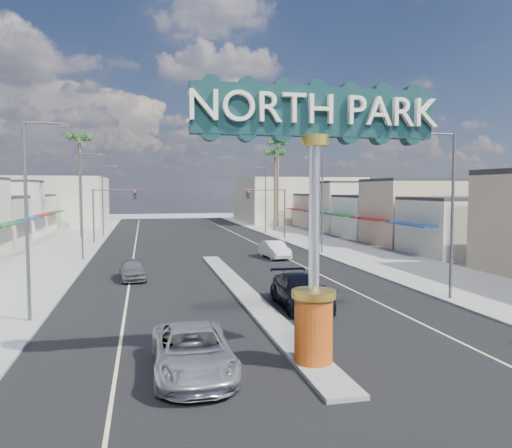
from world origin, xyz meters
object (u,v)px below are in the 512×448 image
streetlight_l_mid (83,200)px  car_parked_left (132,269)px  streetlight_l_near (30,210)px  palm_left_far (79,143)px  suv_left (193,351)px  car_parked_right (274,250)px  streetlight_r_near (450,207)px  traffic_signal_left (110,205)px  palm_right_mid (275,157)px  palm_right_far (278,148)px  streetlight_r_far (264,196)px  gateway_sign (315,191)px  traffic_signal_right (270,204)px  suv_right (300,291)px  streetlight_l_far (104,197)px  streetlight_r_mid (320,199)px

streetlight_l_mid → car_parked_left: streetlight_l_mid is taller
streetlight_l_near → palm_left_far: size_ratio=0.69×
suv_left → car_parked_right: bearing=69.8°
streetlight_r_near → suv_left: (-14.49, -7.84, -4.31)m
traffic_signal_left → streetlight_l_near: streetlight_l_near is taller
streetlight_l_mid → car_parked_right: 16.63m
palm_right_mid → palm_right_far: size_ratio=0.86×
streetlight_r_far → palm_right_far: size_ratio=0.64×
palm_right_mid → palm_right_far: (2.00, 6.00, 1.78)m
gateway_sign → car_parked_right: (5.50, 25.99, -5.18)m
gateway_sign → car_parked_right: size_ratio=2.01×
palm_right_mid → traffic_signal_right: bearing=-107.6°
traffic_signal_right → car_parked_right: 16.82m
suv_right → streetlight_l_far: bearing=108.8°
gateway_sign → streetlight_l_mid: bearing=110.4°
traffic_signal_left → suv_left: bearing=-83.0°
streetlight_l_mid → car_parked_left: bearing=-67.7°
gateway_sign → suv_left: bearing=177.4°
gateway_sign → palm_left_far: size_ratio=0.70×
streetlight_r_near → streetlight_r_far: 42.00m
streetlight_l_near → streetlight_r_near: size_ratio=1.00×
streetlight_r_near → palm_right_far: size_ratio=0.64×
streetlight_l_far → streetlight_r_near: same height
streetlight_r_mid → streetlight_r_near: bearing=-90.0°
palm_right_far → streetlight_l_far: bearing=-158.5°
gateway_sign → palm_right_mid: bearing=76.5°
traffic_signal_right → streetlight_r_near: (1.25, -33.99, 0.79)m
traffic_signal_left → car_parked_left: traffic_signal_left is taller
palm_right_far → car_parked_right: bearing=-105.6°
streetlight_r_mid → suv_left: bearing=-117.5°
streetlight_r_mid → car_parked_right: size_ratio=1.98×
car_parked_left → car_parked_right: size_ratio=0.90×
streetlight_l_near → suv_right: 13.32m
car_parked_left → traffic_signal_right: bearing=52.7°
streetlight_r_far → suv_left: size_ratio=1.65×
palm_right_far → streetlight_l_mid: bearing=-128.5°
gateway_sign → palm_right_mid: size_ratio=0.76×
car_parked_right → streetlight_l_far: bearing=118.2°
streetlight_r_near → streetlight_l_far: bearing=116.4°
streetlight_r_mid → suv_right: 21.82m
streetlight_l_mid → streetlight_r_far: (20.87, 22.00, 0.00)m
traffic_signal_right → streetlight_r_far: bearing=81.1°
streetlight_l_far → suv_right: streetlight_l_far is taller
car_parked_left → palm_right_mid: bearing=57.4°
gateway_sign → streetlight_r_mid: 29.91m
streetlight_l_far → palm_right_far: (25.43, 10.00, 7.32)m
streetlight_r_mid → suv_left: streetlight_r_mid is taller
streetlight_l_near → palm_right_far: size_ratio=0.64×
gateway_sign → palm_right_far: 62.20m
car_parked_left → car_parked_right: car_parked_right is taller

